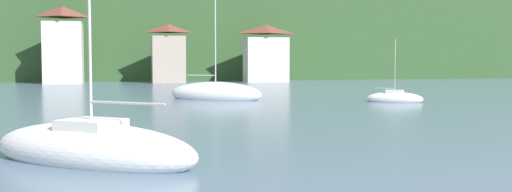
% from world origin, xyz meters
% --- Properties ---
extents(wooded_hillside, '(352.00, 60.46, 41.33)m').
position_xyz_m(wooded_hillside, '(-27.92, 134.54, 6.97)').
color(wooded_hillside, '#2D4C28').
rests_on(wooded_hillside, ground_plane).
extents(shore_building_westcentral, '(5.36, 4.53, 10.58)m').
position_xyz_m(shore_building_westcentral, '(-14.26, 93.68, 5.14)').
color(shore_building_westcentral, beige).
rests_on(shore_building_westcentral, ground_plane).
extents(shore_building_central, '(4.84, 3.60, 8.33)m').
position_xyz_m(shore_building_central, '(0.00, 93.24, 4.04)').
color(shore_building_central, gray).
rests_on(shore_building_central, ground_plane).
extents(shore_building_eastcentral, '(6.49, 4.01, 8.41)m').
position_xyz_m(shore_building_eastcentral, '(14.26, 93.43, 4.08)').
color(shore_building_eastcentral, beige).
rests_on(shore_building_eastcentral, ground_plane).
extents(sailboat_far_0, '(8.07, 6.41, 9.76)m').
position_xyz_m(sailboat_far_0, '(1.23, 57.44, 0.46)').
color(sailboat_far_0, white).
rests_on(sailboat_far_0, ground_plane).
extents(sailboat_far_2, '(4.34, 3.31, 5.15)m').
position_xyz_m(sailboat_far_2, '(14.33, 51.41, 0.28)').
color(sailboat_far_2, white).
rests_on(sailboat_far_2, ground_plane).
extents(sailboat_mid_9, '(7.60, 6.62, 10.27)m').
position_xyz_m(sailboat_mid_9, '(-7.14, 28.89, 0.44)').
color(sailboat_mid_9, white).
rests_on(sailboat_mid_9, ground_plane).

